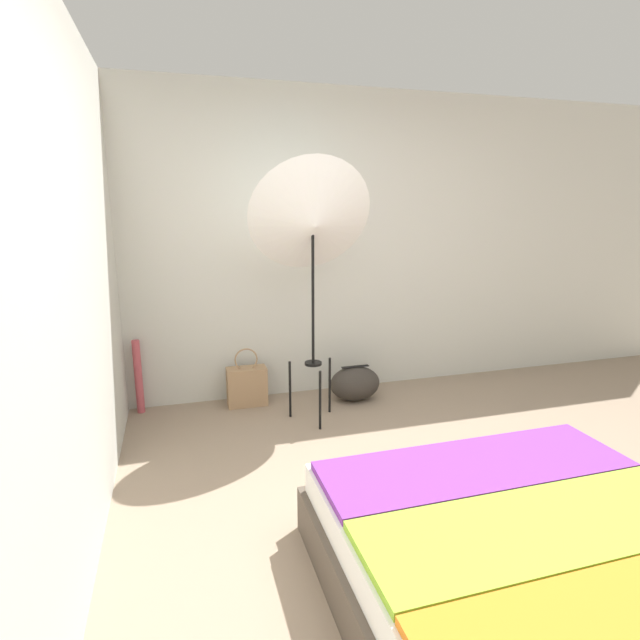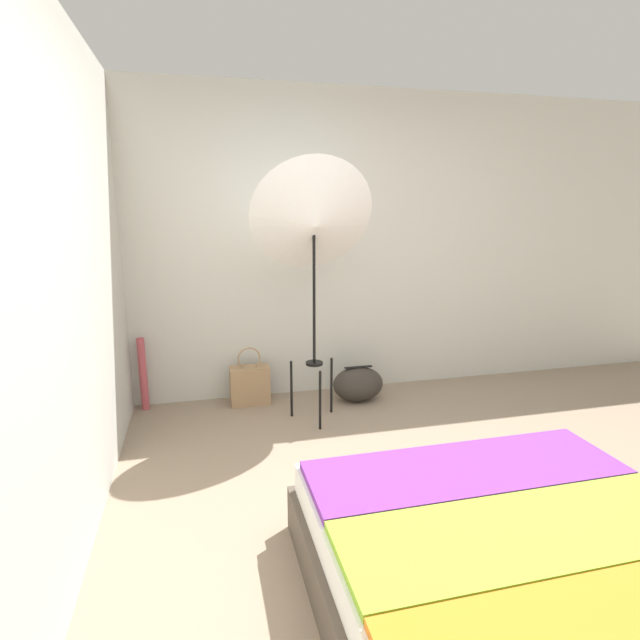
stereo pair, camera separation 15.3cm
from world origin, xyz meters
name	(u,v)px [view 1 (the left image)]	position (x,y,z in m)	size (l,w,h in m)	color
ground_plane	(448,534)	(0.00, 0.00, 0.00)	(14.00, 14.00, 0.00)	gray
wall_back	(325,246)	(0.00, 2.20, 1.30)	(8.00, 0.05, 2.60)	beige
wall_side_left	(88,270)	(-1.72, 1.00, 1.30)	(0.05, 8.00, 2.60)	beige
bed	(588,617)	(0.09, -0.79, 0.20)	(1.63, 2.14, 0.42)	#4C4238
photo_umbrella	(313,222)	(-0.28, 1.56, 1.53)	(0.93, 0.58, 1.99)	black
tote_bag	(247,386)	(-0.74, 1.99, 0.17)	(0.33, 0.16, 0.50)	#9E7A56
duffel_bag	(355,383)	(0.17, 1.84, 0.15)	(0.44, 0.30, 0.31)	#332D28
paper_roll	(138,377)	(-1.60, 2.08, 0.30)	(0.06, 0.06, 0.61)	#BC4C56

